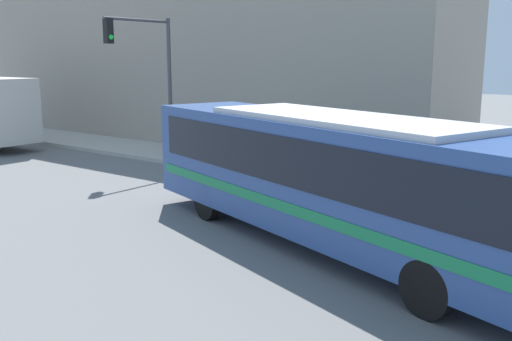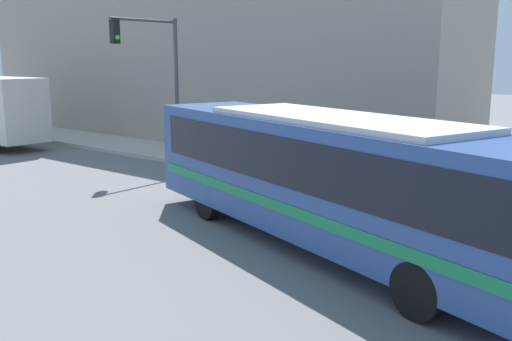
{
  "view_description": "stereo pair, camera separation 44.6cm",
  "coord_description": "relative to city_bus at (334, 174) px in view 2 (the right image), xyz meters",
  "views": [
    {
      "loc": [
        -11.42,
        -6.05,
        4.24
      ],
      "look_at": [
        0.42,
        2.92,
        1.31
      ],
      "focal_mm": 40.0,
      "sensor_mm": 36.0,
      "label": 1
    },
    {
      "loc": [
        -11.14,
        -6.4,
        4.24
      ],
      "look_at": [
        0.42,
        2.92,
        1.31
      ],
      "focal_mm": 40.0,
      "sensor_mm": 36.0,
      "label": 2
    }
  ],
  "objects": [
    {
      "name": "parking_meter",
      "position": [
        5.68,
        9.28,
        -0.73
      ],
      "size": [
        0.14,
        0.14,
        1.27
      ],
      "color": "#47474C",
      "rests_on": "sidewalk"
    },
    {
      "name": "city_bus",
      "position": [
        0.0,
        0.0,
        0.0
      ],
      "size": [
        6.09,
        12.45,
        3.04
      ],
      "rotation": [
        0.0,
        0.0,
        -0.31
      ],
      "color": "#2D4C8C",
      "rests_on": "ground_plane"
    },
    {
      "name": "ground_plane",
      "position": [
        0.58,
        0.07,
        -1.76
      ],
      "size": [
        120.0,
        120.0,
        0.0
      ],
      "primitive_type": "plane",
      "color": "slate"
    },
    {
      "name": "traffic_light_pole",
      "position": [
        4.75,
        11.1,
        2.25
      ],
      "size": [
        3.28,
        0.35,
        5.64
      ],
      "color": "#47474C",
      "rests_on": "sidewalk"
    },
    {
      "name": "building_facade",
      "position": [
        11.36,
        15.62,
        3.67
      ],
      "size": [
        6.0,
        29.1,
        10.87
      ],
      "color": "#9E9384",
      "rests_on": "ground_plane"
    },
    {
      "name": "fire_hydrant",
      "position": [
        5.68,
        2.12,
        -1.23
      ],
      "size": [
        0.27,
        0.37,
        0.73
      ],
      "color": "red",
      "rests_on": "sidewalk"
    },
    {
      "name": "sidewalk",
      "position": [
        6.72,
        20.07,
        -1.68
      ],
      "size": [
        3.27,
        70.0,
        0.17
      ],
      "color": "#B7B2A8",
      "rests_on": "ground_plane"
    }
  ]
}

